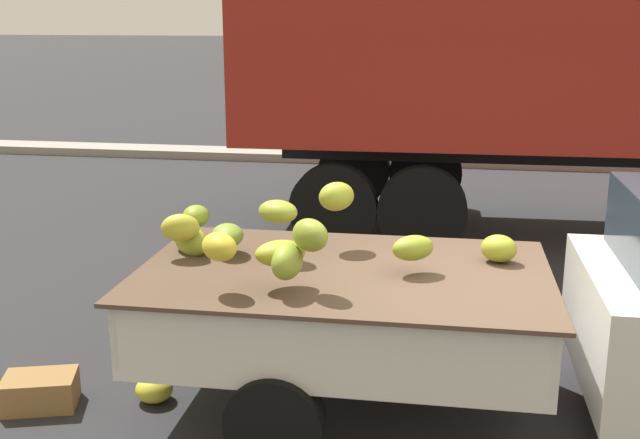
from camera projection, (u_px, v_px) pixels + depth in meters
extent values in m
plane|color=#28282B|center=(515.00, 429.00, 5.46)|extent=(220.00, 220.00, 0.00)
cube|color=gray|center=(478.00, 161.00, 15.15)|extent=(80.00, 0.80, 0.16)
cube|color=silver|center=(343.00, 336.00, 5.60)|extent=(2.78, 1.75, 0.08)
cube|color=silver|center=(357.00, 266.00, 6.34)|extent=(2.77, 0.07, 0.44)
cube|color=silver|center=(326.00, 350.00, 4.73)|extent=(2.77, 0.07, 0.44)
cube|color=silver|center=(540.00, 313.00, 5.32)|extent=(0.06, 1.74, 0.44)
cube|color=silver|center=(162.00, 291.00, 5.75)|extent=(0.06, 1.74, 0.44)
cube|color=#B21914|center=(358.00, 269.00, 6.38)|extent=(2.65, 0.03, 0.07)
cube|color=brown|center=(344.00, 271.00, 5.48)|extent=(2.90, 1.88, 0.03)
ellipsoid|color=#A4A82B|center=(280.00, 253.00, 5.05)|extent=(0.42, 0.38, 0.17)
ellipsoid|color=#9BA52C|center=(337.00, 196.00, 5.87)|extent=(0.37, 0.38, 0.22)
ellipsoid|color=gold|center=(219.00, 247.00, 4.94)|extent=(0.34, 0.35, 0.18)
ellipsoid|color=olive|center=(413.00, 248.00, 5.33)|extent=(0.36, 0.33, 0.18)
ellipsoid|color=#92A32E|center=(278.00, 212.00, 5.63)|extent=(0.38, 0.35, 0.17)
ellipsoid|color=#94A32E|center=(191.00, 241.00, 5.84)|extent=(0.40, 0.38, 0.24)
ellipsoid|color=olive|center=(228.00, 235.00, 5.78)|extent=(0.33, 0.40, 0.17)
ellipsoid|color=olive|center=(287.00, 262.00, 4.95)|extent=(0.22, 0.34, 0.22)
ellipsoid|color=olive|center=(196.00, 216.00, 6.04)|extent=(0.25, 0.30, 0.17)
ellipsoid|color=olive|center=(310.00, 235.00, 4.93)|extent=(0.34, 0.34, 0.21)
ellipsoid|color=#9DA42B|center=(499.00, 248.00, 5.60)|extent=(0.32, 0.30, 0.20)
ellipsoid|color=gold|center=(180.00, 228.00, 5.68)|extent=(0.32, 0.26, 0.21)
cylinder|color=black|center=(318.00, 323.00, 6.52)|extent=(0.64, 0.20, 0.64)
cylinder|color=black|center=(275.00, 422.00, 4.92)|extent=(0.64, 0.20, 0.64)
cylinder|color=black|center=(426.00, 172.00, 11.68)|extent=(1.09, 0.32, 1.08)
cylinder|color=black|center=(422.00, 210.00, 9.38)|extent=(1.09, 0.32, 1.08)
cylinder|color=black|center=(354.00, 170.00, 11.83)|extent=(1.09, 0.32, 1.08)
cylinder|color=black|center=(334.00, 207.00, 9.54)|extent=(1.09, 0.32, 1.08)
ellipsoid|color=gold|center=(154.00, 389.00, 5.83)|extent=(0.39, 0.39, 0.20)
cube|color=olive|center=(40.00, 391.00, 5.76)|extent=(0.60, 0.50, 0.24)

